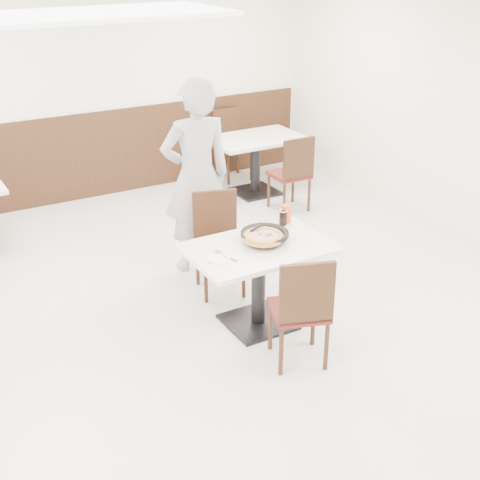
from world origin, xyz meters
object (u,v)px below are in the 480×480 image
pizza_pan (265,237)px  cola_glass (283,218)px  diner_person (196,177)px  side_plate (219,259)px  bg_table_right (255,165)px  bg_chair_right_far (233,146)px  bg_chair_right_near (289,173)px  red_cup (286,214)px  pizza (263,238)px  main_table (258,286)px  chair_far (220,246)px  chair_near (299,308)px

pizza_pan → cola_glass: bearing=34.1°
diner_person → side_plate: bearing=77.1°
diner_person → bg_table_right: diner_person is taller
cola_glass → diner_person: bearing=110.1°
cola_glass → diner_person: diner_person is taller
bg_table_right → bg_chair_right_far: (0.02, 0.63, 0.10)m
pizza_pan → bg_chair_right_near: size_ratio=0.39×
diner_person → bg_chair_right_far: 2.77m
cola_glass → red_cup: red_cup is taller
bg_chair_right_far → pizza: bearing=63.4°
main_table → chair_far: size_ratio=1.26×
pizza_pan → diner_person: diner_person is taller
chair_far → pizza: 0.76m
side_plate → red_cup: red_cup is taller
main_table → diner_person: diner_person is taller
bg_chair_right_near → bg_chair_right_far: 1.33m
main_table → chair_far: bearing=90.2°
main_table → cola_glass: size_ratio=9.23×
pizza_pan → cola_glass: (0.33, 0.22, 0.02)m
main_table → bg_chair_right_far: (1.69, 3.45, 0.10)m
pizza → bg_table_right: (1.62, 2.81, -0.44)m
chair_far → bg_chair_right_near: same height
cola_glass → bg_table_right: cola_glass is taller
pizza_pan → red_cup: red_cup is taller
main_table → pizza_pan: (0.09, 0.05, 0.42)m
main_table → chair_near: bearing=-90.7°
pizza_pan → side_plate: 0.51m
red_cup → bg_chair_right_near: bg_chair_right_near is taller
bg_table_right → chair_far: bearing=-128.1°
chair_near → cola_glass: (0.42, 0.89, 0.34)m
chair_far → cola_glass: (0.42, -0.42, 0.34)m
chair_far → side_plate: bearing=75.9°
pizza → diner_person: 1.26m
chair_near → pizza_pan: chair_near is taller
bg_chair_right_near → main_table: bearing=-128.4°
red_cup → bg_chair_right_far: bearing=68.9°
chair_near → chair_far: 1.31m
main_table → bg_chair_right_far: bg_chair_right_far is taller
main_table → side_plate: bearing=-171.4°
main_table → pizza_pan: size_ratio=3.24×
pizza → chair_near: bearing=-95.1°
chair_near → bg_chair_right_near: (1.73, 2.74, 0.00)m
pizza_pan → diner_person: (-0.03, 1.21, 0.17)m
side_plate → diner_person: size_ratio=0.09×
main_table → bg_chair_right_far: bearing=63.9°
diner_person → bg_chair_right_far: (1.63, 2.19, -0.49)m
pizza_pan → side_plate: pizza_pan is taller
chair_near → side_plate: 0.74m
pizza_pan → bg_chair_right_near: bearing=51.6°
pizza_pan → diner_person: size_ratio=0.19×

